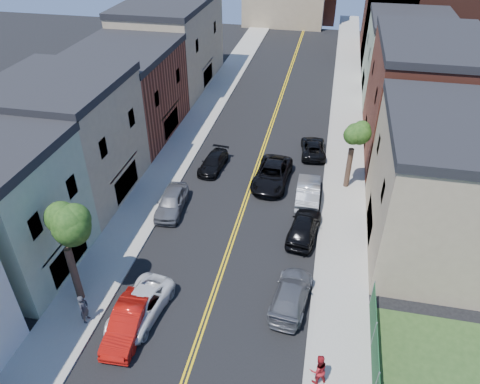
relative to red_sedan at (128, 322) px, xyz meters
The scene contains 24 objects.
sidewalk_left 27.95m from the red_sedan, 98.02° to the left, with size 3.20×100.00×0.15m, color gray.
sidewalk_right 30.13m from the red_sedan, 66.73° to the left, with size 3.20×100.00×0.15m, color gray.
curb_left 27.76m from the red_sedan, 94.44° to the left, with size 0.30×100.00×0.15m, color gray.
curb_right 29.48m from the red_sedan, 69.86° to the left, with size 0.30×100.00×0.15m, color gray.
bldg_left_tan_near 16.56m from the red_sedan, 128.28° to the left, with size 9.00×10.00×9.00m, color #998466.
bldg_left_brick 25.90m from the red_sedan, 112.90° to the left, with size 9.00×12.00×8.00m, color brown.
bldg_left_tan_far 39.18m from the red_sedan, 104.87° to the left, with size 9.00×16.00×9.50m, color #998466.
bldg_right_tan 21.77m from the red_sedan, 32.96° to the left, with size 9.00×12.00×9.00m, color #998466.
bldg_right_brick 31.63m from the red_sedan, 54.96° to the left, with size 9.00×14.00×10.00m, color brown.
bldg_right_palegrn 43.70m from the red_sedan, 65.60° to the left, with size 9.00×12.00×8.50m, color gray.
church 58.75m from the red_sedan, 69.62° to the left, with size 16.20×14.20×22.60m.
tree_left_mid 7.17m from the red_sedan, 156.58° to the left, with size 5.20×5.20×9.29m.
tree_right_far 21.89m from the red_sedan, 56.01° to the left, with size 4.40×4.40×8.03m.
red_sedan is the anchor object (origin of this frame).
white_pickup 1.23m from the red_sedan, 80.60° to the left, with size 2.39×5.18×1.44m, color silver.
grey_car_left 11.66m from the red_sedan, 96.89° to the left, with size 1.92×4.78×1.63m, color #57595F.
black_car_left 18.29m from the red_sedan, 89.37° to the left, with size 1.80×4.43×1.29m, color black.
grey_car_right 9.66m from the red_sedan, 24.45° to the left, with size 2.06×5.07×1.47m, color #4F5156.
black_car_right 13.85m from the red_sedan, 49.68° to the left, with size 1.97×4.90×1.67m, color black.
silver_car_right 17.50m from the red_sedan, 59.47° to the left, with size 1.80×5.17×1.71m, color #9EA0A5.
dark_car_right_far 24.44m from the red_sedan, 69.03° to the left, with size 2.18×4.74×1.32m, color black.
black_suv_lane 17.97m from the red_sedan, 71.61° to the left, with size 2.76×5.99×1.66m, color black.
pedestrian_left 2.72m from the red_sedan, behind, with size 0.71×0.47×1.95m, color #282930.
pedestrian_right 10.76m from the red_sedan, ahead, with size 0.94×0.73×1.93m, color maroon.
Camera 1 is at (5.62, -2.76, 21.24)m, focal length 33.70 mm.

